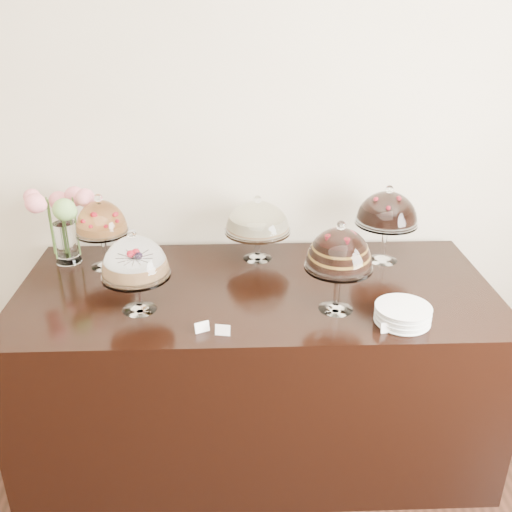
{
  "coord_description": "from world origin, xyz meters",
  "views": [
    {
      "loc": [
        0.23,
        0.11,
        2.14
      ],
      "look_at": [
        0.31,
        2.4,
        1.08
      ],
      "focal_mm": 40.0,
      "sensor_mm": 36.0,
      "label": 1
    }
  ],
  "objects_px": {
    "display_counter": "(256,366)",
    "plate_stack": "(403,314)",
    "cake_stand_dark_choco": "(387,211)",
    "cake_stand_fruit_tart": "(101,221)",
    "cake_stand_sugar_sponge": "(135,261)",
    "cake_stand_choco_layer": "(339,252)",
    "flower_vase": "(63,215)",
    "cake_stand_cheesecake": "(258,220)"
  },
  "relations": [
    {
      "from": "flower_vase",
      "to": "cake_stand_cheesecake",
      "type": "bearing_deg",
      "value": 0.4
    },
    {
      "from": "cake_stand_choco_layer",
      "to": "flower_vase",
      "type": "height_order",
      "value": "cake_stand_choco_layer"
    },
    {
      "from": "display_counter",
      "to": "plate_stack",
      "type": "bearing_deg",
      "value": -29.46
    },
    {
      "from": "cake_stand_cheesecake",
      "to": "cake_stand_dark_choco",
      "type": "distance_m",
      "value": 0.64
    },
    {
      "from": "cake_stand_dark_choco",
      "to": "cake_stand_fruit_tart",
      "type": "xyz_separation_m",
      "value": [
        -1.4,
        -0.02,
        -0.03
      ]
    },
    {
      "from": "cake_stand_dark_choco",
      "to": "plate_stack",
      "type": "distance_m",
      "value": 0.65
    },
    {
      "from": "cake_stand_choco_layer",
      "to": "plate_stack",
      "type": "height_order",
      "value": "cake_stand_choco_layer"
    },
    {
      "from": "cake_stand_choco_layer",
      "to": "cake_stand_sugar_sponge",
      "type": "bearing_deg",
      "value": 178.13
    },
    {
      "from": "plate_stack",
      "to": "cake_stand_fruit_tart",
      "type": "bearing_deg",
      "value": 156.28
    },
    {
      "from": "cake_stand_choco_layer",
      "to": "cake_stand_dark_choco",
      "type": "relative_size",
      "value": 1.03
    },
    {
      "from": "cake_stand_dark_choco",
      "to": "cake_stand_fruit_tart",
      "type": "distance_m",
      "value": 1.4
    },
    {
      "from": "cake_stand_dark_choco",
      "to": "plate_stack",
      "type": "xyz_separation_m",
      "value": [
        -0.06,
        -0.6,
        -0.23
      ]
    },
    {
      "from": "display_counter",
      "to": "cake_stand_cheesecake",
      "type": "relative_size",
      "value": 6.5
    },
    {
      "from": "cake_stand_dark_choco",
      "to": "flower_vase",
      "type": "relative_size",
      "value": 1.0
    },
    {
      "from": "cake_stand_fruit_tart",
      "to": "cake_stand_cheesecake",
      "type": "bearing_deg",
      "value": 4.82
    },
    {
      "from": "cake_stand_sugar_sponge",
      "to": "cake_stand_cheesecake",
      "type": "relative_size",
      "value": 1.1
    },
    {
      "from": "cake_stand_cheesecake",
      "to": "flower_vase",
      "type": "xyz_separation_m",
      "value": [
        -0.96,
        -0.01,
        0.04
      ]
    },
    {
      "from": "display_counter",
      "to": "flower_vase",
      "type": "height_order",
      "value": "flower_vase"
    },
    {
      "from": "flower_vase",
      "to": "cake_stand_dark_choco",
      "type": "bearing_deg",
      "value": -1.45
    },
    {
      "from": "cake_stand_cheesecake",
      "to": "cake_stand_sugar_sponge",
      "type": "bearing_deg",
      "value": -136.42
    },
    {
      "from": "flower_vase",
      "to": "plate_stack",
      "type": "xyz_separation_m",
      "value": [
        1.53,
        -0.64,
        -0.22
      ]
    },
    {
      "from": "display_counter",
      "to": "cake_stand_fruit_tart",
      "type": "relative_size",
      "value": 5.83
    },
    {
      "from": "cake_stand_choco_layer",
      "to": "plate_stack",
      "type": "distance_m",
      "value": 0.37
    },
    {
      "from": "cake_stand_dark_choco",
      "to": "flower_vase",
      "type": "height_order",
      "value": "flower_vase"
    },
    {
      "from": "display_counter",
      "to": "plate_stack",
      "type": "height_order",
      "value": "plate_stack"
    },
    {
      "from": "display_counter",
      "to": "cake_stand_sugar_sponge",
      "type": "distance_m",
      "value": 0.87
    },
    {
      "from": "cake_stand_choco_layer",
      "to": "cake_stand_cheesecake",
      "type": "bearing_deg",
      "value": 120.84
    },
    {
      "from": "cake_stand_sugar_sponge",
      "to": "plate_stack",
      "type": "distance_m",
      "value": 1.13
    },
    {
      "from": "cake_stand_choco_layer",
      "to": "flower_vase",
      "type": "relative_size",
      "value": 1.02
    },
    {
      "from": "display_counter",
      "to": "cake_stand_sugar_sponge",
      "type": "relative_size",
      "value": 5.89
    },
    {
      "from": "cake_stand_dark_choco",
      "to": "flower_vase",
      "type": "distance_m",
      "value": 1.6
    },
    {
      "from": "display_counter",
      "to": "flower_vase",
      "type": "bearing_deg",
      "value": 161.84
    },
    {
      "from": "cake_stand_sugar_sponge",
      "to": "cake_stand_cheesecake",
      "type": "height_order",
      "value": "cake_stand_sugar_sponge"
    },
    {
      "from": "flower_vase",
      "to": "display_counter",
      "type": "bearing_deg",
      "value": -18.16
    },
    {
      "from": "cake_stand_choco_layer",
      "to": "cake_stand_cheesecake",
      "type": "height_order",
      "value": "cake_stand_choco_layer"
    },
    {
      "from": "cake_stand_fruit_tart",
      "to": "cake_stand_sugar_sponge",
      "type": "bearing_deg",
      "value": -62.38
    },
    {
      "from": "cake_stand_sugar_sponge",
      "to": "cake_stand_choco_layer",
      "type": "xyz_separation_m",
      "value": [
        0.85,
        -0.03,
        0.04
      ]
    },
    {
      "from": "cake_stand_dark_choco",
      "to": "flower_vase",
      "type": "xyz_separation_m",
      "value": [
        -1.59,
        0.04,
        -0.01
      ]
    },
    {
      "from": "cake_stand_sugar_sponge",
      "to": "cake_stand_cheesecake",
      "type": "distance_m",
      "value": 0.73
    },
    {
      "from": "cake_stand_sugar_sponge",
      "to": "cake_stand_dark_choco",
      "type": "distance_m",
      "value": 1.25
    },
    {
      "from": "display_counter",
      "to": "cake_stand_dark_choco",
      "type": "bearing_deg",
      "value": 22.07
    },
    {
      "from": "cake_stand_cheesecake",
      "to": "plate_stack",
      "type": "distance_m",
      "value": 0.89
    }
  ]
}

